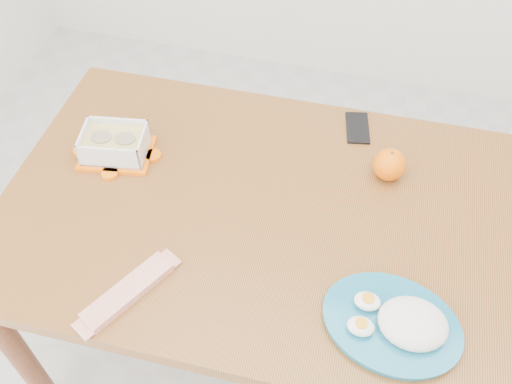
% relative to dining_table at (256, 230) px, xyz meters
% --- Properties ---
extents(dining_table, '(1.28, 0.86, 0.75)m').
position_rel_dining_table_xyz_m(dining_table, '(0.00, 0.00, 0.00)').
color(dining_table, brown).
rests_on(dining_table, ground).
extents(food_container, '(0.21, 0.17, 0.08)m').
position_rel_dining_table_xyz_m(food_container, '(-0.40, 0.08, 0.13)').
color(food_container, '#FF6B07').
rests_on(food_container, dining_table).
extents(orange_fruit, '(0.08, 0.08, 0.08)m').
position_rel_dining_table_xyz_m(orange_fruit, '(0.30, 0.19, 0.13)').
color(orange_fruit, '#FF5105').
rests_on(orange_fruit, dining_table).
extents(rice_plate, '(0.33, 0.33, 0.08)m').
position_rel_dining_table_xyz_m(rice_plate, '(0.37, -0.24, 0.12)').
color(rice_plate, '#196B8A').
rests_on(rice_plate, dining_table).
extents(candy_bar, '(0.15, 0.22, 0.02)m').
position_rel_dining_table_xyz_m(candy_bar, '(-0.21, -0.30, 0.10)').
color(candy_bar, red).
rests_on(candy_bar, dining_table).
extents(smartphone, '(0.08, 0.13, 0.01)m').
position_rel_dining_table_xyz_m(smartphone, '(0.20, 0.34, 0.10)').
color(smartphone, black).
rests_on(smartphone, dining_table).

